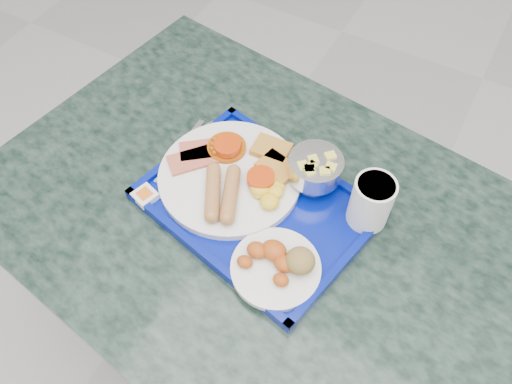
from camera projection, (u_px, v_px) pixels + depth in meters
table at (267, 262)px, 1.09m from camera, size 1.20×0.89×0.69m
tray at (256, 206)px, 0.95m from camera, size 0.46×0.38×0.02m
main_plate at (234, 175)px, 0.97m from camera, size 0.28×0.28×0.04m
bread_plate at (279, 264)px, 0.85m from camera, size 0.16×0.16×0.05m
fruit_bowl at (315, 168)px, 0.94m from camera, size 0.10×0.10×0.07m
juice_cup at (371, 201)px, 0.88m from camera, size 0.07×0.07×0.10m
spoon at (204, 136)px, 1.04m from camera, size 0.04×0.19×0.01m
knife at (180, 150)px, 1.02m from camera, size 0.02×0.18×0.00m
jam_packet at (145, 196)px, 0.95m from camera, size 0.05×0.05×0.02m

